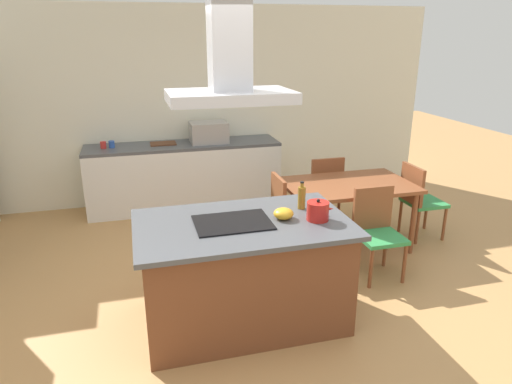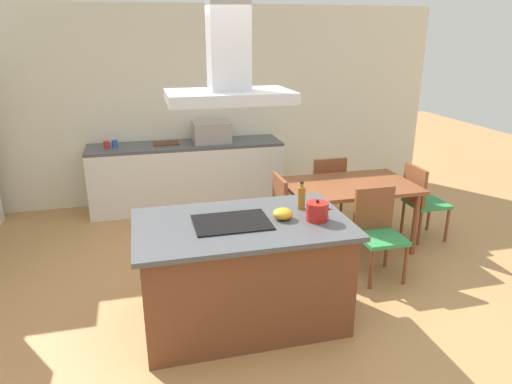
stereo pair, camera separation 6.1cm
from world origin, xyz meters
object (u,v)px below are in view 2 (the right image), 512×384
chair_at_left_end (270,212)px  countertop_microwave (212,132)px  mixing_bowl (283,214)px  chair_facing_island (378,227)px  coffee_mug_blue (115,144)px  olive_oil_bottle (301,197)px  chair_facing_back_wall (326,186)px  chair_at_right_end (421,198)px  cooktop (232,222)px  dining_table (350,191)px  coffee_mug_red (106,144)px  cutting_board (166,143)px  range_hood (229,66)px  tea_kettle (317,211)px

chair_at_left_end → countertop_microwave: bearing=100.7°
mixing_bowl → chair_at_left_end: bearing=78.9°
chair_facing_island → coffee_mug_blue: bearing=135.9°
mixing_bowl → olive_oil_bottle: bearing=39.2°
chair_at_left_end → mixing_bowl: bearing=-101.1°
mixing_bowl → chair_facing_back_wall: 2.17m
mixing_bowl → chair_at_right_end: 2.39m
cooktop → mixing_bowl: mixing_bowl is taller
mixing_bowl → dining_table: (1.14, 1.13, -0.28)m
olive_oil_bottle → countertop_microwave: size_ratio=0.48×
mixing_bowl → countertop_microwave: 2.90m
dining_table → chair_at_right_end: 0.93m
chair_at_left_end → cooktop: bearing=-119.8°
mixing_bowl → coffee_mug_red: same height
cooktop → chair_facing_back_wall: 2.40m
cutting_board → range_hood: 3.18m
chair_facing_back_wall → range_hood: 2.85m
cooktop → coffee_mug_red: coffee_mug_red is taller
mixing_bowl → chair_facing_island: 1.31m
countertop_microwave → dining_table: bearing=-54.7°
chair_facing_back_wall → dining_table: bearing=-90.0°
chair_facing_back_wall → mixing_bowl: bearing=-122.3°
cooktop → chair_at_right_end: bearing=24.3°
chair_at_left_end → chair_facing_island: bearing=-36.0°
mixing_bowl → chair_at_left_end: size_ratio=0.18×
cooktop → mixing_bowl: bearing=-2.7°
mixing_bowl → chair_at_left_end: (0.22, 1.13, -0.44)m
cooktop → coffee_mug_blue: size_ratio=6.67×
mixing_bowl → chair_at_right_end: (2.05, 1.13, -0.44)m
countertop_microwave → range_hood: size_ratio=0.56×
cooktop → chair_facing_island: size_ratio=0.67×
countertop_microwave → chair_facing_back_wall: size_ratio=0.56×
mixing_bowl → dining_table: 1.63m
dining_table → olive_oil_bottle: bearing=-133.8°
olive_oil_bottle → chair_at_right_end: 2.12m
dining_table → coffee_mug_red: bearing=146.1°
coffee_mug_red → chair_facing_island: bearing=-42.8°
dining_table → chair_facing_back_wall: (-0.00, 0.67, -0.16)m
cooktop → coffee_mug_red: 3.09m
countertop_microwave → dining_table: size_ratio=0.36×
coffee_mug_red → range_hood: bearing=-69.5°
cooktop → range_hood: range_hood is taller
countertop_microwave → dining_table: 2.19m
tea_kettle → coffee_mug_blue: tea_kettle is taller
dining_table → chair_facing_island: size_ratio=1.57×
chair_at_left_end → chair_facing_back_wall: (0.92, 0.67, 0.00)m
countertop_microwave → cutting_board: countertop_microwave is taller
coffee_mug_blue → range_hood: bearing=-71.4°
chair_facing_island → chair_facing_back_wall: 1.33m
chair_facing_island → range_hood: range_hood is taller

